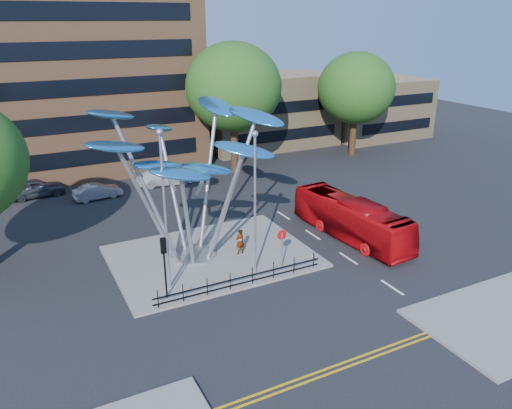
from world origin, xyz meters
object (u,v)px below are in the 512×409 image
street_lamp_left (164,197)px  red_bus (351,219)px  tree_right (233,87)px  street_lamp_right (255,191)px  pedestrian (240,242)px  traffic_light_island (164,255)px  parked_car_right (164,176)px  tree_far (356,88)px  no_entry_sign_island (282,243)px  parked_car_mid (97,191)px  parked_car_left (35,188)px  leaf_sculpture (186,150)px

street_lamp_left → red_bus: (13.00, 1.00, -3.98)m
tree_right → street_lamp_right: 20.64m
red_bus → pedestrian: bearing=168.9°
traffic_light_island → parked_car_right: 19.84m
tree_far → no_entry_sign_island: (-20.00, -19.48, -5.29)m
tree_far → parked_car_mid: size_ratio=2.81×
street_lamp_right → parked_car_mid: street_lamp_right is taller
parked_car_left → street_lamp_left: bearing=-171.1°
street_lamp_left → parked_car_right: size_ratio=1.77×
street_lamp_right → tree_far: bearing=41.5°
tree_right → traffic_light_island: (-13.00, -19.50, -5.42)m
street_lamp_right → tree_right: bearing=68.5°
red_bus → street_lamp_right: bearing=-173.8°
traffic_light_island → tree_far: bearing=35.8°
street_lamp_right → red_bus: bearing=10.6°
leaf_sculpture → parked_car_right: size_ratio=2.55×
red_bus → parked_car_right: size_ratio=1.98×
pedestrian → leaf_sculpture: bearing=-33.0°
red_bus → pedestrian: size_ratio=6.05×
parked_car_right → no_entry_sign_island: bearing=-172.4°
traffic_light_island → parked_car_left: traffic_light_island is taller
street_lamp_left → traffic_light_island: 2.96m
no_entry_sign_island → red_bus: (6.50, 1.98, -0.44)m
leaf_sculpture → street_lamp_left: leaf_sculpture is taller
pedestrian → parked_car_right: size_ratio=0.33×
parked_car_right → street_lamp_left: bearing=167.5°
tree_far → pedestrian: 27.70m
traffic_light_island → parked_car_mid: traffic_light_island is taller
street_lamp_right → no_entry_sign_island: 3.64m
no_entry_sign_island → parked_car_left: 23.63m
tree_far → parked_car_right: size_ratio=2.17×
street_lamp_right → red_bus: street_lamp_right is taller
leaf_sculpture → street_lamp_right: size_ratio=1.53×
tree_right → parked_car_left: 19.19m
tree_far → red_bus: bearing=-127.6°
street_lamp_right → parked_car_left: 22.88m
no_entry_sign_island → red_bus: 6.81m
street_lamp_left → street_lamp_right: bearing=-5.7°
leaf_sculpture → parked_car_left: 19.03m
leaf_sculpture → parked_car_left: bearing=115.2°
street_lamp_right → no_entry_sign_island: (1.50, -0.48, -3.28)m
tree_right → no_entry_sign_island: bearing=-107.1°
tree_far → traffic_light_island: bearing=-144.2°
traffic_light_island → pedestrian: bearing=27.2°
street_lamp_left → parked_car_right: (5.31, 17.88, -4.63)m
leaf_sculpture → no_entry_sign_island: 7.71m
traffic_light_island → parked_car_right: (5.81, 18.88, -1.89)m
traffic_light_island → red_bus: size_ratio=0.35×
tree_right → street_lamp_left: 22.49m
street_lamp_right → traffic_light_island: size_ratio=2.42×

